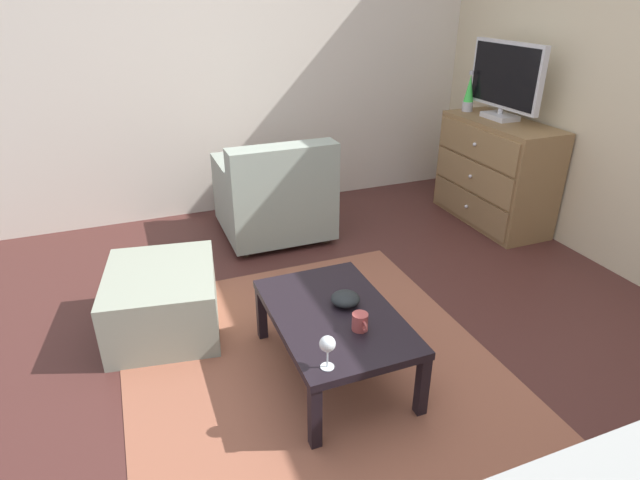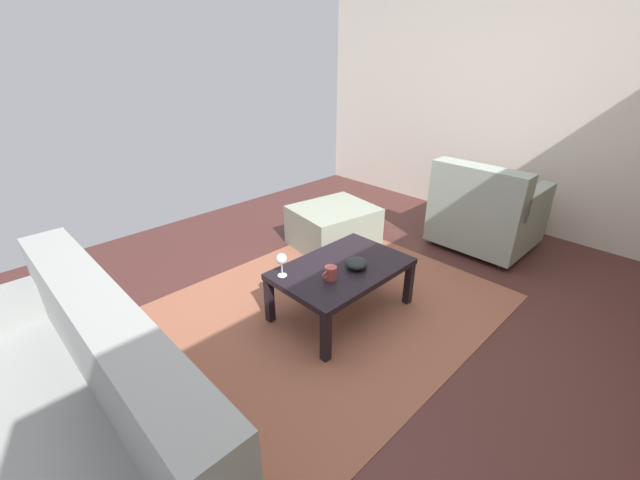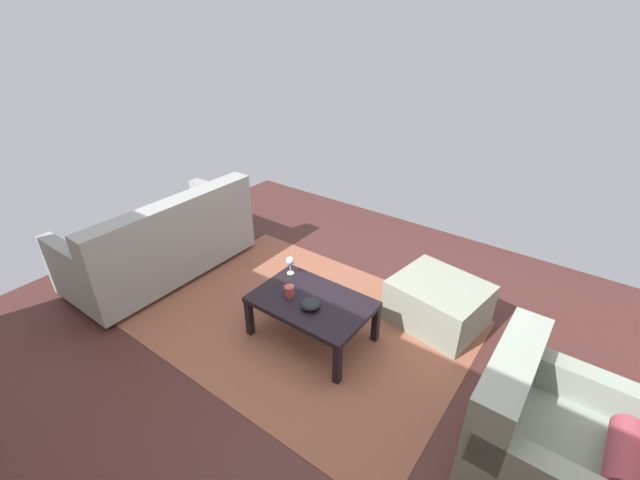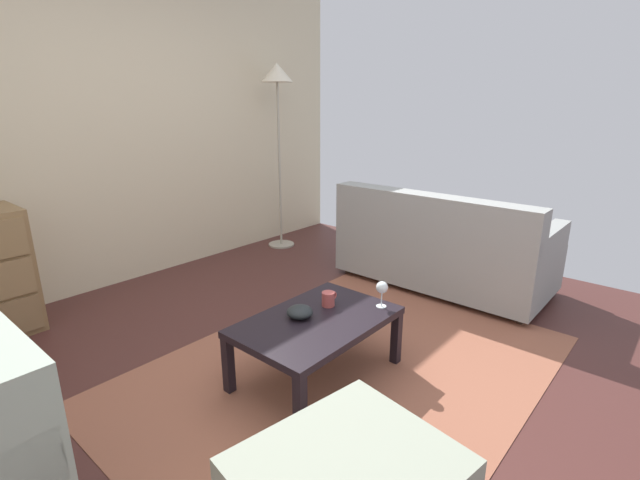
{
  "view_description": "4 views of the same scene",
  "coord_description": "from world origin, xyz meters",
  "px_view_note": "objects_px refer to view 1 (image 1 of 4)",
  "views": [
    {
      "loc": [
        1.99,
        -0.95,
        1.81
      ],
      "look_at": [
        -0.19,
        -0.1,
        0.66
      ],
      "focal_mm": 29.04,
      "sensor_mm": 36.0,
      "label": 1
    },
    {
      "loc": [
        1.74,
        1.42,
        1.67
      ],
      "look_at": [
        0.19,
        -0.16,
        0.6
      ],
      "focal_mm": 22.17,
      "sensor_mm": 36.0,
      "label": 2
    },
    {
      "loc": [
        -1.53,
        1.91,
        2.32
      ],
      "look_at": [
        0.04,
        -0.23,
        0.83
      ],
      "focal_mm": 23.58,
      "sensor_mm": 36.0,
      "label": 3
    },
    {
      "loc": [
        -1.67,
        -1.6,
        1.51
      ],
      "look_at": [
        0.19,
        0.01,
        0.76
      ],
      "focal_mm": 25.32,
      "sensor_mm": 36.0,
      "label": 4
    }
  ],
  "objects_px": {
    "dresser": "(495,173)",
    "wine_glass": "(327,345)",
    "tv": "(505,79)",
    "bowl_decorative": "(345,299)",
    "lava_lamp": "(469,94)",
    "ottoman": "(163,300)",
    "armchair": "(275,196)",
    "mug": "(360,322)",
    "coffee_table": "(334,320)"
  },
  "relations": [
    {
      "from": "mug",
      "to": "armchair",
      "type": "xyz_separation_m",
      "value": [
        -1.87,
        0.15,
        -0.07
      ]
    },
    {
      "from": "tv",
      "to": "armchair",
      "type": "relative_size",
      "value": 0.96
    },
    {
      "from": "bowl_decorative",
      "to": "ottoman",
      "type": "relative_size",
      "value": 0.21
    },
    {
      "from": "wine_glass",
      "to": "armchair",
      "type": "height_order",
      "value": "armchair"
    },
    {
      "from": "mug",
      "to": "armchair",
      "type": "distance_m",
      "value": 1.87
    },
    {
      "from": "coffee_table",
      "to": "wine_glass",
      "type": "height_order",
      "value": "wine_glass"
    },
    {
      "from": "dresser",
      "to": "coffee_table",
      "type": "height_order",
      "value": "dresser"
    },
    {
      "from": "coffee_table",
      "to": "ottoman",
      "type": "bearing_deg",
      "value": -133.08
    },
    {
      "from": "dresser",
      "to": "lava_lamp",
      "type": "bearing_deg",
      "value": -173.99
    },
    {
      "from": "lava_lamp",
      "to": "coffee_table",
      "type": "relative_size",
      "value": 0.37
    },
    {
      "from": "dresser",
      "to": "tv",
      "type": "xyz_separation_m",
      "value": [
        -0.08,
        0.02,
        0.74
      ]
    },
    {
      "from": "coffee_table",
      "to": "lava_lamp",
      "type": "bearing_deg",
      "value": 131.47
    },
    {
      "from": "tv",
      "to": "bowl_decorative",
      "type": "height_order",
      "value": "tv"
    },
    {
      "from": "dresser",
      "to": "bowl_decorative",
      "type": "bearing_deg",
      "value": -56.6
    },
    {
      "from": "tv",
      "to": "lava_lamp",
      "type": "bearing_deg",
      "value": -168.69
    },
    {
      "from": "mug",
      "to": "dresser",
      "type": "bearing_deg",
      "value": 127.45
    },
    {
      "from": "tv",
      "to": "armchair",
      "type": "height_order",
      "value": "tv"
    },
    {
      "from": "dresser",
      "to": "ottoman",
      "type": "distance_m",
      "value": 2.83
    },
    {
      "from": "mug",
      "to": "ottoman",
      "type": "height_order",
      "value": "mug"
    },
    {
      "from": "lava_lamp",
      "to": "wine_glass",
      "type": "bearing_deg",
      "value": -45.67
    },
    {
      "from": "coffee_table",
      "to": "armchair",
      "type": "bearing_deg",
      "value": 173.0
    },
    {
      "from": "ottoman",
      "to": "mug",
      "type": "bearing_deg",
      "value": 42.85
    },
    {
      "from": "mug",
      "to": "wine_glass",
      "type": "bearing_deg",
      "value": -51.9
    },
    {
      "from": "mug",
      "to": "bowl_decorative",
      "type": "distance_m",
      "value": 0.22
    },
    {
      "from": "coffee_table",
      "to": "bowl_decorative",
      "type": "bearing_deg",
      "value": 121.45
    },
    {
      "from": "tv",
      "to": "ottoman",
      "type": "relative_size",
      "value": 1.1
    },
    {
      "from": "dresser",
      "to": "mug",
      "type": "height_order",
      "value": "dresser"
    },
    {
      "from": "lava_lamp",
      "to": "armchair",
      "type": "xyz_separation_m",
      "value": [
        0.03,
        -1.74,
        -0.66
      ]
    },
    {
      "from": "lava_lamp",
      "to": "mug",
      "type": "distance_m",
      "value": 2.74
    },
    {
      "from": "coffee_table",
      "to": "wine_glass",
      "type": "distance_m",
      "value": 0.44
    },
    {
      "from": "armchair",
      "to": "dresser",
      "type": "bearing_deg",
      "value": 77.85
    },
    {
      "from": "lava_lamp",
      "to": "ottoman",
      "type": "xyz_separation_m",
      "value": [
        1.0,
        -2.72,
        -0.81
      ]
    },
    {
      "from": "coffee_table",
      "to": "wine_glass",
      "type": "relative_size",
      "value": 5.73
    },
    {
      "from": "dresser",
      "to": "mug",
      "type": "relative_size",
      "value": 8.99
    },
    {
      "from": "bowl_decorative",
      "to": "wine_glass",
      "type": "bearing_deg",
      "value": -32.87
    },
    {
      "from": "dresser",
      "to": "wine_glass",
      "type": "relative_size",
      "value": 6.53
    },
    {
      "from": "lava_lamp",
      "to": "coffee_table",
      "type": "xyz_separation_m",
      "value": [
        1.72,
        -1.95,
        -0.68
      ]
    },
    {
      "from": "tv",
      "to": "bowl_decorative",
      "type": "bearing_deg",
      "value": -55.37
    },
    {
      "from": "coffee_table",
      "to": "ottoman",
      "type": "xyz_separation_m",
      "value": [
        -0.72,
        -0.77,
        -0.13
      ]
    },
    {
      "from": "lava_lamp",
      "to": "armchair",
      "type": "relative_size",
      "value": 0.41
    },
    {
      "from": "bowl_decorative",
      "to": "ottoman",
      "type": "xyz_separation_m",
      "value": [
        -0.67,
        -0.85,
        -0.21
      ]
    },
    {
      "from": "wine_glass",
      "to": "armchair",
      "type": "xyz_separation_m",
      "value": [
        -2.06,
        0.39,
        -0.14
      ]
    },
    {
      "from": "coffee_table",
      "to": "bowl_decorative",
      "type": "relative_size",
      "value": 6.13
    },
    {
      "from": "wine_glass",
      "to": "mug",
      "type": "relative_size",
      "value": 1.38
    },
    {
      "from": "wine_glass",
      "to": "armchair",
      "type": "distance_m",
      "value": 2.1
    },
    {
      "from": "dresser",
      "to": "armchair",
      "type": "bearing_deg",
      "value": -102.15
    },
    {
      "from": "lava_lamp",
      "to": "mug",
      "type": "height_order",
      "value": "lava_lamp"
    },
    {
      "from": "wine_glass",
      "to": "mug",
      "type": "bearing_deg",
      "value": 128.1
    },
    {
      "from": "lava_lamp",
      "to": "coffee_table",
      "type": "distance_m",
      "value": 2.69
    },
    {
      "from": "tv",
      "to": "armchair",
      "type": "xyz_separation_m",
      "value": [
        -0.31,
        -1.81,
        -0.83
      ]
    }
  ]
}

